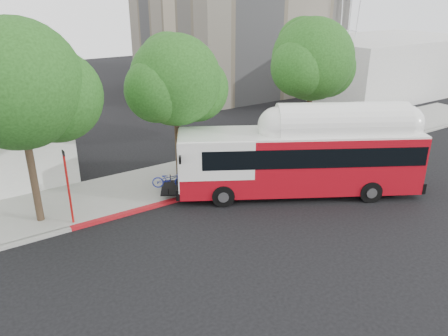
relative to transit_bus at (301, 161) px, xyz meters
name	(u,v)px	position (x,y,z in m)	size (l,w,h in m)	color
ground	(254,219)	(-3.92, -1.00, -1.95)	(120.00, 120.00, 0.00)	black
sidewalk	(190,175)	(-3.92, 5.50, -1.87)	(60.00, 5.00, 0.15)	gray
curb_strip	(213,190)	(-3.92, 2.90, -1.87)	(60.00, 0.30, 0.15)	gray
red_curb_segment	(165,203)	(-6.92, 2.90, -1.87)	(10.00, 0.32, 0.16)	maroon
street_tree_left	(29,88)	(-12.45, 4.56, 4.66)	(6.67, 5.80, 9.74)	#2D2116
street_tree_mid	(182,83)	(-4.51, 5.06, 3.96)	(5.75, 5.00, 8.62)	#2D2116
street_tree_right	(317,62)	(5.52, 4.86, 4.31)	(6.21, 5.40, 9.18)	#2D2116
horizon_block	(384,65)	(26.08, 15.00, 1.05)	(20.00, 12.00, 6.00)	silver
transit_bus	(301,161)	(0.00, 0.00, 0.00)	(13.45, 9.06, 4.17)	#A30B16
signal_pole	(68,188)	(-11.65, 3.35, 0.03)	(0.11, 0.37, 3.86)	#B61513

